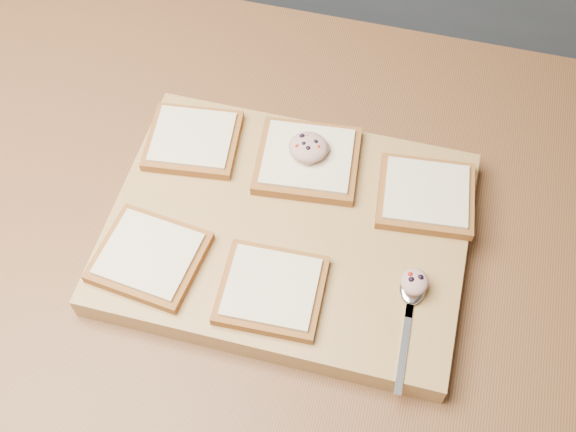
{
  "coord_description": "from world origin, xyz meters",
  "views": [
    {
      "loc": [
        0.29,
        -0.48,
        1.7
      ],
      "look_at": [
        0.17,
        -0.02,
        0.95
      ],
      "focal_mm": 45.0,
      "sensor_mm": 36.0,
      "label": 1
    }
  ],
  "objects_px": {
    "cutting_board": "(288,231)",
    "spoon": "(411,296)",
    "bread_far_center": "(308,160)",
    "tuna_salad_dollop": "(308,147)"
  },
  "relations": [
    {
      "from": "bread_far_center",
      "to": "cutting_board",
      "type": "bearing_deg",
      "value": -91.0
    },
    {
      "from": "bread_far_center",
      "to": "spoon",
      "type": "height_order",
      "value": "bread_far_center"
    },
    {
      "from": "spoon",
      "to": "bread_far_center",
      "type": "bearing_deg",
      "value": 135.59
    },
    {
      "from": "bread_far_center",
      "to": "spoon",
      "type": "bearing_deg",
      "value": -44.41
    },
    {
      "from": "bread_far_center",
      "to": "tuna_salad_dollop",
      "type": "relative_size",
      "value": 2.8
    },
    {
      "from": "cutting_board",
      "to": "spoon",
      "type": "height_order",
      "value": "spoon"
    },
    {
      "from": "tuna_salad_dollop",
      "to": "cutting_board",
      "type": "bearing_deg",
      "value": -90.67
    },
    {
      "from": "cutting_board",
      "to": "tuna_salad_dollop",
      "type": "relative_size",
      "value": 8.68
    },
    {
      "from": "cutting_board",
      "to": "tuna_salad_dollop",
      "type": "height_order",
      "value": "tuna_salad_dollop"
    },
    {
      "from": "cutting_board",
      "to": "tuna_salad_dollop",
      "type": "bearing_deg",
      "value": 89.33
    }
  ]
}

